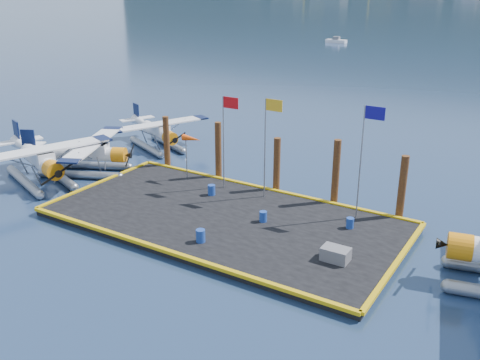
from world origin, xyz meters
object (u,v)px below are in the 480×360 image
(drum_0, at_px, (212,190))
(flagpole_blue, at_px, (365,146))
(crate, at_px, (336,254))
(piling_2, at_px, (277,167))
(piling_4, at_px, (402,190))
(piling_0, at_px, (167,144))
(drum_4, at_px, (350,223))
(drum_3, at_px, (201,236))
(piling_1, at_px, (218,152))
(seaplane_a, at_px, (41,163))
(piling_3, at_px, (336,174))
(flagpole_red, at_px, (226,128))
(windsock, at_px, (192,140))
(seaplane_b, at_px, (89,156))
(seaplane_c, at_px, (158,134))
(flagpole_yellow, at_px, (268,133))
(drum_2, at_px, (263,216))

(drum_0, relative_size, flagpole_blue, 0.10)
(crate, distance_m, flagpole_blue, 6.59)
(piling_2, height_order, piling_4, piling_4)
(crate, distance_m, piling_0, 17.34)
(drum_4, height_order, flagpole_blue, flagpole_blue)
(drum_3, xyz_separation_m, piling_0, (-9.23, 8.68, 1.26))
(drum_3, distance_m, piling_1, 9.98)
(seaplane_a, height_order, piling_2, piling_2)
(drum_4, bearing_deg, crate, -79.36)
(piling_1, relative_size, piling_3, 0.98)
(flagpole_red, relative_size, piling_3, 1.40)
(windsock, relative_size, piling_1, 0.74)
(seaplane_b, xyz_separation_m, flagpole_blue, (19.34, 2.00, 3.32))
(seaplane_a, bearing_deg, seaplane_b, 177.61)
(flagpole_red, height_order, flagpole_blue, flagpole_blue)
(drum_4, xyz_separation_m, flagpole_blue, (0.01, 1.46, 3.99))
(drum_3, xyz_separation_m, crate, (6.66, 1.85, -0.01))
(seaplane_c, distance_m, windsock, 9.19)
(piling_2, bearing_deg, seaplane_a, -155.05)
(drum_4, height_order, piling_3, piling_3)
(flagpole_yellow, xyz_separation_m, flagpole_blue, (5.99, -0.00, 0.17))
(seaplane_a, xyz_separation_m, piling_1, (9.94, 6.72, 0.60))
(flagpole_yellow, bearing_deg, windsock, 180.00)
(drum_0, xyz_separation_m, crate, (9.84, -3.72, 0.00))
(flagpole_yellow, xyz_separation_m, piling_4, (7.80, 1.60, -2.51))
(windsock, height_order, piling_0, piling_0)
(seaplane_c, xyz_separation_m, flagpole_yellow, (13.06, -5.20, 3.20))
(windsock, distance_m, piling_4, 13.68)
(drum_2, height_order, piling_2, piling_2)
(seaplane_a, distance_m, flagpole_yellow, 15.81)
(seaplane_b, height_order, piling_1, piling_1)
(flagpole_blue, height_order, piling_0, flagpole_blue)
(flagpole_yellow, distance_m, piling_2, 3.07)
(flagpole_yellow, relative_size, piling_4, 1.55)
(drum_0, distance_m, piling_0, 6.92)
(seaplane_a, height_order, drum_0, seaplane_a)
(piling_1, bearing_deg, flagpole_red, -43.15)
(flagpole_blue, height_order, piling_4, flagpole_blue)
(piling_0, bearing_deg, flagpole_red, -14.46)
(flagpole_yellow, relative_size, piling_1, 1.48)
(seaplane_a, xyz_separation_m, piling_4, (22.44, 6.72, 0.50))
(flagpole_red, bearing_deg, seaplane_c, 152.67)
(drum_0, distance_m, flagpole_yellow, 5.15)
(drum_4, bearing_deg, drum_0, -179.71)
(flagpole_blue, height_order, piling_2, flagpole_blue)
(flagpole_blue, relative_size, piling_1, 1.55)
(seaplane_a, xyz_separation_m, piling_2, (14.44, 6.72, 0.40))
(piling_3, bearing_deg, seaplane_a, -159.98)
(crate, relative_size, piling_3, 0.31)
(drum_4, relative_size, piling_4, 0.15)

